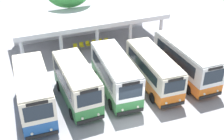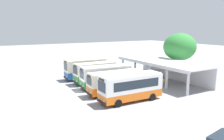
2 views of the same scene
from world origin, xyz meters
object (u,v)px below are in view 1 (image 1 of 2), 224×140
at_px(city_bus_nearest_orange, 34,91).
at_px(city_bus_fourth_amber, 153,69).
at_px(city_bus_second_in_row, 77,82).
at_px(waiting_chair_fifth_seat, 100,42).
at_px(city_bus_middle_cream, 115,73).
at_px(waiting_chair_second_from_end, 82,45).
at_px(waiting_chair_far_end_seat, 106,41).
at_px(waiting_chair_middle_seat, 88,44).
at_px(city_bus_fifth_blue, 186,60).
at_px(waiting_chair_fourth_seat, 94,43).
at_px(waiting_chair_end_by_column, 76,47).

xyz_separation_m(city_bus_nearest_orange, city_bus_fourth_amber, (10.07, -0.28, -0.19)).
relative_size(city_bus_second_in_row, waiting_chair_fifth_seat, 7.71).
xyz_separation_m(city_bus_middle_cream, city_bus_fourth_amber, (3.36, -0.46, -0.10)).
xyz_separation_m(city_bus_fourth_amber, waiting_chair_second_from_end, (-3.62, 9.15, -1.17)).
relative_size(city_bus_middle_cream, waiting_chair_far_end_seat, 8.72).
height_order(city_bus_fourth_amber, waiting_chair_middle_seat, city_bus_fourth_amber).
distance_m(city_bus_fifth_blue, waiting_chair_fourth_seat, 10.72).
bearing_deg(waiting_chair_fourth_seat, waiting_chair_middle_seat, -179.95).
bearing_deg(city_bus_fifth_blue, waiting_chair_fourth_seat, 121.40).
height_order(waiting_chair_fifth_seat, waiting_chair_far_end_seat, same).
relative_size(city_bus_second_in_row, city_bus_fifth_blue, 0.84).
relative_size(city_bus_nearest_orange, waiting_chair_fourth_seat, 8.31).
distance_m(city_bus_second_in_row, city_bus_fourth_amber, 6.72).
xyz_separation_m(waiting_chair_middle_seat, waiting_chair_fourth_seat, (0.72, 0.00, 0.00)).
relative_size(city_bus_middle_cream, waiting_chair_second_from_end, 8.72).
bearing_deg(waiting_chair_end_by_column, waiting_chair_second_from_end, 6.06).
height_order(city_bus_middle_cream, waiting_chair_middle_seat, city_bus_middle_cream).
bearing_deg(city_bus_fourth_amber, waiting_chair_end_by_column, 115.55).
bearing_deg(city_bus_fourth_amber, waiting_chair_fifth_seat, 99.12).
relative_size(city_bus_second_in_row, waiting_chair_far_end_seat, 7.71).
bearing_deg(city_bus_middle_cream, city_bus_fifth_blue, -2.88).
bearing_deg(city_bus_middle_cream, waiting_chair_fourth_seat, 82.39).
height_order(city_bus_second_in_row, city_bus_middle_cream, city_bus_second_in_row).
bearing_deg(waiting_chair_fifth_seat, waiting_chair_end_by_column, -178.08).
distance_m(city_bus_nearest_orange, city_bus_fifth_blue, 13.43).
xyz_separation_m(city_bus_second_in_row, city_bus_middle_cream, (3.36, 0.13, -0.00)).
height_order(waiting_chair_second_from_end, waiting_chair_middle_seat, same).
bearing_deg(waiting_chair_middle_seat, city_bus_fifth_blue, -55.42).
xyz_separation_m(city_bus_nearest_orange, city_bus_fifth_blue, (13.43, -0.16, -0.06)).
distance_m(city_bus_second_in_row, waiting_chair_far_end_seat, 10.68).
xyz_separation_m(city_bus_fifth_blue, waiting_chair_middle_seat, (-6.26, 9.08, -1.30)).
height_order(city_bus_fourth_amber, waiting_chair_end_by_column, city_bus_fourth_amber).
xyz_separation_m(city_bus_fifth_blue, waiting_chair_second_from_end, (-6.98, 9.03, -1.30)).
xyz_separation_m(city_bus_second_in_row, waiting_chair_end_by_column, (2.38, 8.74, -1.27)).
bearing_deg(waiting_chair_fourth_seat, waiting_chair_fifth_seat, -2.83).
height_order(waiting_chair_second_from_end, waiting_chair_far_end_seat, same).
relative_size(city_bus_nearest_orange, city_bus_fourth_amber, 0.95).
xyz_separation_m(city_bus_middle_cream, city_bus_fifth_blue, (6.71, -0.34, 0.02)).
distance_m(city_bus_second_in_row, waiting_chair_second_from_end, 9.43).
distance_m(waiting_chair_end_by_column, waiting_chair_middle_seat, 1.44).
relative_size(city_bus_second_in_row, waiting_chair_fourth_seat, 7.71).
bearing_deg(city_bus_second_in_row, city_bus_fifth_blue, -1.20).
bearing_deg(city_bus_fourth_amber, waiting_chair_far_end_seat, 94.75).
distance_m(city_bus_fourth_amber, waiting_chair_middle_seat, 9.72).
xyz_separation_m(city_bus_middle_cream, waiting_chair_end_by_column, (-0.98, 8.61, -1.27)).
bearing_deg(city_bus_fifth_blue, waiting_chair_second_from_end, 127.70).
bearing_deg(city_bus_second_in_row, city_bus_middle_cream, 2.16).
height_order(city_bus_nearest_orange, waiting_chair_far_end_seat, city_bus_nearest_orange).
bearing_deg(waiting_chair_middle_seat, waiting_chair_fifth_seat, -1.39).
bearing_deg(waiting_chair_fifth_seat, waiting_chair_far_end_seat, -5.41).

